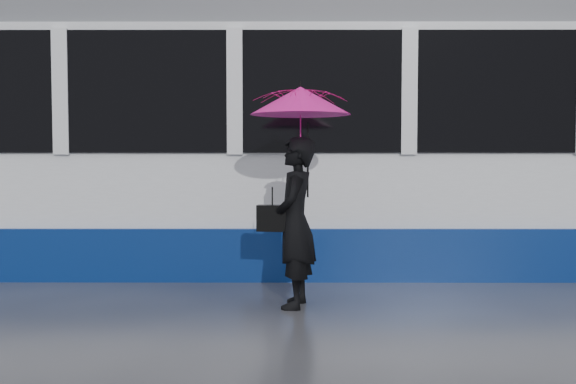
{
  "coord_description": "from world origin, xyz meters",
  "views": [
    {
      "loc": [
        0.56,
        -6.12,
        1.43
      ],
      "look_at": [
        0.55,
        0.26,
        1.1
      ],
      "focal_mm": 40.0,
      "sensor_mm": 36.0,
      "label": 1
    }
  ],
  "objects": [
    {
      "name": "handbag",
      "position": [
        0.4,
        0.04,
        0.86
      ],
      "size": [
        0.31,
        0.16,
        0.43
      ],
      "rotation": [
        0.0,
        0.0,
        -0.13
      ],
      "color": "black",
      "rests_on": "ground"
    },
    {
      "name": "ground",
      "position": [
        0.0,
        0.0,
        0.0
      ],
      "size": [
        90.0,
        90.0,
        0.0
      ],
      "primitive_type": "plane",
      "color": "#2E2E33",
      "rests_on": "ground"
    },
    {
      "name": "tram",
      "position": [
        -1.57,
        2.5,
        1.64
      ],
      "size": [
        26.0,
        2.56,
        3.35
      ],
      "color": "white",
      "rests_on": "ground"
    },
    {
      "name": "woman",
      "position": [
        0.62,
        0.02,
        0.82
      ],
      "size": [
        0.47,
        0.64,
        1.64
      ],
      "primitive_type": "imported",
      "rotation": [
        0.0,
        0.0,
        -1.7
      ],
      "color": "black",
      "rests_on": "ground"
    },
    {
      "name": "rails",
      "position": [
        0.0,
        2.5,
        0.01
      ],
      "size": [
        34.0,
        1.51,
        0.02
      ],
      "color": "#3F3D38",
      "rests_on": "ground"
    },
    {
      "name": "umbrella",
      "position": [
        0.67,
        0.02,
        1.8
      ],
      "size": [
        1.08,
        1.08,
        1.11
      ],
      "rotation": [
        0.0,
        0.0,
        -0.13
      ],
      "color": "#EF148B",
      "rests_on": "ground"
    }
  ]
}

